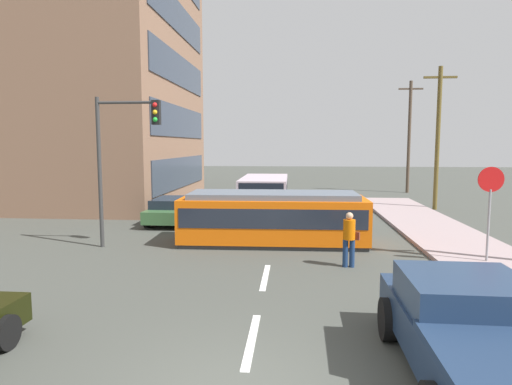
# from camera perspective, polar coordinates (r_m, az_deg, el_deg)

# --- Properties ---
(ground_plane) EXTENTS (120.00, 120.00, 0.00)m
(ground_plane) POSITION_cam_1_polar(r_m,az_deg,el_deg) (16.38, 2.12, -6.78)
(ground_plane) COLOR #40433D
(lane_stripe_1) EXTENTS (0.16, 2.40, 0.01)m
(lane_stripe_1) POSITION_cam_1_polar(r_m,az_deg,el_deg) (8.78, -0.57, -18.51)
(lane_stripe_1) COLOR silver
(lane_stripe_1) RESTS_ON ground
(lane_stripe_2) EXTENTS (0.16, 2.40, 0.01)m
(lane_stripe_2) POSITION_cam_1_polar(r_m,az_deg,el_deg) (12.52, 1.21, -10.86)
(lane_stripe_2) COLOR silver
(lane_stripe_2) RESTS_ON ground
(lane_stripe_3) EXTENTS (0.16, 2.40, 0.01)m
(lane_stripe_3) POSITION_cam_1_polar(r_m,az_deg,el_deg) (22.56, 2.90, -3.19)
(lane_stripe_3) COLOR silver
(lane_stripe_3) RESTS_ON ground
(lane_stripe_4) EXTENTS (0.16, 2.40, 0.01)m
(lane_stripe_4) POSITION_cam_1_polar(r_m,az_deg,el_deg) (28.49, 3.33, -1.23)
(lane_stripe_4) COLOR silver
(lane_stripe_4) RESTS_ON ground
(corner_building) EXTENTS (14.43, 14.36, 16.00)m
(corner_building) POSITION_cam_1_polar(r_m,az_deg,el_deg) (31.72, -22.83, 13.55)
(corner_building) COLOR #815D47
(corner_building) RESTS_ON ground
(streetcar_tram) EXTENTS (6.88, 2.67, 1.92)m
(streetcar_tram) POSITION_cam_1_polar(r_m,az_deg,el_deg) (16.48, 2.22, -3.18)
(streetcar_tram) COLOR #DB5809
(streetcar_tram) RESTS_ON ground
(city_bus) EXTENTS (2.58, 5.99, 1.87)m
(city_bus) POSITION_cam_1_polar(r_m,az_deg,el_deg) (24.82, 1.12, 0.17)
(city_bus) COLOR #B8A5B2
(city_bus) RESTS_ON ground
(pedestrian_crossing) EXTENTS (0.51, 0.36, 1.67)m
(pedestrian_crossing) POSITION_cam_1_polar(r_m,az_deg,el_deg) (13.57, 11.97, -5.56)
(pedestrian_crossing) COLOR navy
(pedestrian_crossing) RESTS_ON ground
(pickup_truck_parked) EXTENTS (2.35, 5.04, 1.55)m
(pickup_truck_parked) POSITION_cam_1_polar(r_m,az_deg,el_deg) (7.81, 26.47, -16.09)
(pickup_truck_parked) COLOR #1C2E4A
(pickup_truck_parked) RESTS_ON ground
(parked_sedan_mid) EXTENTS (2.01, 4.20, 1.19)m
(parked_sedan_mid) POSITION_cam_1_polar(r_m,az_deg,el_deg) (21.20, -10.59, -2.20)
(parked_sedan_mid) COLOR #355C34
(parked_sedan_mid) RESTS_ON ground
(stop_sign) EXTENTS (0.76, 0.07, 2.88)m
(stop_sign) POSITION_cam_1_polar(r_m,az_deg,el_deg) (15.04, 28.02, -0.19)
(stop_sign) COLOR gray
(stop_sign) RESTS_ON sidewalk_curb_right
(traffic_light_mast) EXTENTS (2.32, 0.33, 5.34)m
(traffic_light_mast) POSITION_cam_1_polar(r_m,az_deg,el_deg) (16.27, -16.92, 5.96)
(traffic_light_mast) COLOR #333333
(traffic_light_mast) RESTS_ON ground
(utility_pole_mid) EXTENTS (1.80, 0.24, 8.00)m
(utility_pole_mid) POSITION_cam_1_polar(r_m,az_deg,el_deg) (26.94, 22.45, 6.79)
(utility_pole_mid) COLOR brown
(utility_pole_mid) RESTS_ON ground
(utility_pole_far) EXTENTS (1.80, 0.24, 8.48)m
(utility_pole_far) POSITION_cam_1_polar(r_m,az_deg,el_deg) (35.84, 19.19, 7.04)
(utility_pole_far) COLOR #4F3F31
(utility_pole_far) RESTS_ON ground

